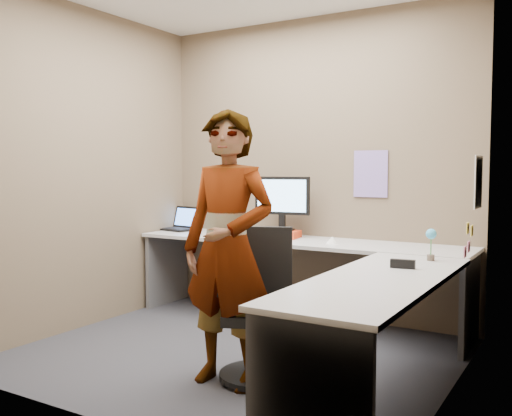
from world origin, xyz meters
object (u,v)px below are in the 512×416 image
Objects in this scene: monitor at (282,199)px; person at (228,248)px; desk at (313,271)px; office_chair at (260,318)px.

person is (0.46, -1.56, -0.22)m from monitor.
person reaches higher than desk.
office_chair is at bearing -75.98° from monitor.
person reaches higher than monitor.
monitor reaches higher than office_chair.
office_chair is (0.58, -1.37, -0.69)m from monitor.
office_chair is (-0.05, -0.70, -0.20)m from desk.
person is at bearing -82.37° from monitor.
monitor is at bearing 89.30° from office_chair.
monitor is 0.30× the size of person.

